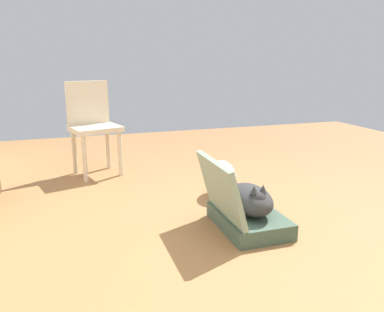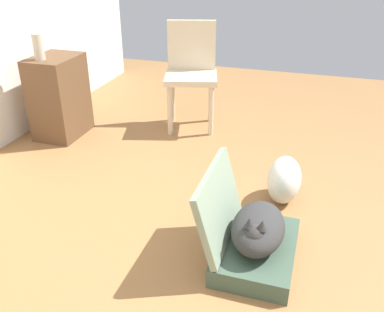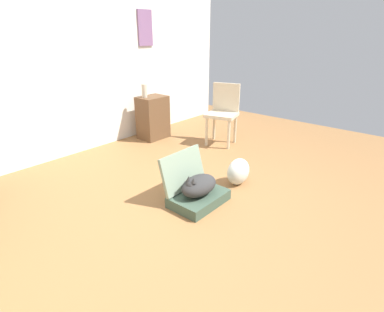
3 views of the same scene
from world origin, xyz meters
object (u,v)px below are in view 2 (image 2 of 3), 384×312
at_px(cat, 258,228).
at_px(suitcase_base, 256,251).
at_px(vase_tall, 38,47).
at_px(side_table, 59,97).
at_px(plastic_bag_white, 284,180).
at_px(chair, 191,70).

bearing_deg(cat, suitcase_base, -2.56).
bearing_deg(suitcase_base, vase_tall, 62.59).
bearing_deg(side_table, plastic_bag_white, -104.00).
height_order(suitcase_base, chair, chair).
relative_size(plastic_bag_white, vase_tall, 1.59).
relative_size(suitcase_base, cat, 1.13).
distance_m(side_table, vase_tall, 0.47).
distance_m(cat, plastic_bag_white, 0.66).
height_order(suitcase_base, plastic_bag_white, plastic_bag_white).
bearing_deg(cat, vase_tall, 62.42).
distance_m(side_table, chair, 1.18).
bearing_deg(suitcase_base, cat, 177.44).
xyz_separation_m(plastic_bag_white, vase_tall, (0.38, 2.05, 0.65)).
xyz_separation_m(suitcase_base, side_table, (1.14, 1.94, 0.30)).
relative_size(side_table, chair, 0.75).
bearing_deg(suitcase_base, plastic_bag_white, -5.89).
xyz_separation_m(side_table, vase_tall, (-0.12, 0.04, 0.46)).
relative_size(cat, vase_tall, 2.48).
bearing_deg(vase_tall, side_table, -19.14).
bearing_deg(cat, side_table, 59.32).
xyz_separation_m(cat, chair, (1.71, 0.92, 0.31)).
bearing_deg(suitcase_base, side_table, 59.48).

